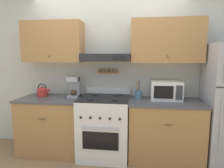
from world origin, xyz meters
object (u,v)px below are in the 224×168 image
object	(u,v)px
coffee_maker	(74,87)
microwave	(166,90)
stove_range	(105,126)
utensil_crock	(138,94)
tea_kettle	(42,91)

from	to	relation	value
coffee_maker	microwave	size ratio (longest dim) A/B	0.72
stove_range	microwave	size ratio (longest dim) A/B	2.27
stove_range	utensil_crock	xyz separation A→B (m)	(0.52, 0.13, 0.50)
utensil_crock	stove_range	bearing A→B (deg)	-165.39
coffee_maker	tea_kettle	bearing A→B (deg)	-177.07
microwave	tea_kettle	bearing A→B (deg)	-179.49
stove_range	microwave	world-z (taller)	microwave
coffee_maker	microwave	world-z (taller)	coffee_maker
stove_range	tea_kettle	xyz separation A→B (m)	(-1.08, 0.13, 0.51)
microwave	utensil_crock	xyz separation A→B (m)	(-0.42, -0.02, -0.07)
stove_range	tea_kettle	world-z (taller)	tea_kettle
stove_range	utensil_crock	bearing A→B (deg)	14.61
tea_kettle	microwave	bearing A→B (deg)	0.51
stove_range	microwave	distance (m)	1.10
coffee_maker	stove_range	bearing A→B (deg)	-16.89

